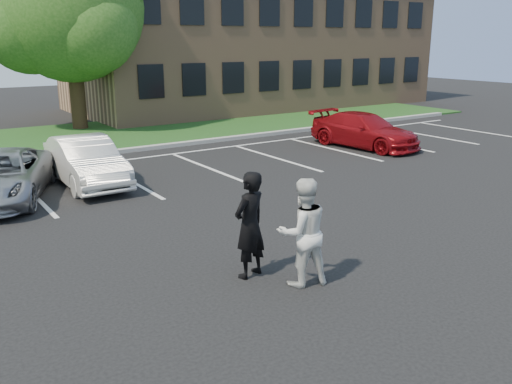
# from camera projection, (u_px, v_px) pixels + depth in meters

# --- Properties ---
(ground_plane) EXTENTS (90.00, 90.00, 0.00)m
(ground_plane) POSITION_uv_depth(u_px,v_px,m) (286.00, 267.00, 10.23)
(ground_plane) COLOR black
(ground_plane) RESTS_ON ground
(curb) EXTENTS (40.00, 0.30, 0.15)m
(curb) POSITION_uv_depth(u_px,v_px,m) (87.00, 155.00, 19.76)
(curb) COLOR gray
(curb) RESTS_ON ground
(grass_strip) EXTENTS (44.00, 8.00, 0.08)m
(grass_strip) POSITION_uv_depth(u_px,v_px,m) (58.00, 140.00, 22.96)
(grass_strip) COLOR #204018
(grass_strip) RESTS_ON ground
(stall_lines) EXTENTS (34.00, 5.36, 0.01)m
(stall_lines) POSITION_uv_depth(u_px,v_px,m) (157.00, 168.00, 18.11)
(stall_lines) COLOR silver
(stall_lines) RESTS_ON ground
(office_building) EXTENTS (22.40, 10.40, 8.30)m
(office_building) POSITION_uv_depth(u_px,v_px,m) (253.00, 39.00, 34.16)
(office_building) COLOR #9E7657
(office_building) RESTS_ON ground
(tree) EXTENTS (7.80, 7.20, 8.80)m
(tree) POSITION_uv_depth(u_px,v_px,m) (71.00, 11.00, 24.39)
(tree) COLOR black
(tree) RESTS_ON ground
(man_black_suit) EXTENTS (0.82, 0.65, 1.96)m
(man_black_suit) POSITION_uv_depth(u_px,v_px,m) (250.00, 225.00, 9.61)
(man_black_suit) COLOR black
(man_black_suit) RESTS_ON ground
(man_white_shirt) EXTENTS (1.08, 0.94, 1.92)m
(man_white_shirt) POSITION_uv_depth(u_px,v_px,m) (303.00, 232.00, 9.31)
(man_white_shirt) COLOR silver
(man_white_shirt) RESTS_ON ground
(car_silver_minivan) EXTENTS (3.82, 5.15, 1.30)m
(car_silver_minivan) POSITION_uv_depth(u_px,v_px,m) (0.00, 176.00, 14.33)
(car_silver_minivan) COLOR #9A9CA1
(car_silver_minivan) RESTS_ON ground
(car_white_sedan) EXTENTS (1.57, 4.28, 1.40)m
(car_white_sedan) POSITION_uv_depth(u_px,v_px,m) (86.00, 161.00, 15.86)
(car_white_sedan) COLOR silver
(car_white_sedan) RESTS_ON ground
(car_red_compact) EXTENTS (2.49, 4.84, 1.34)m
(car_red_compact) POSITION_uv_depth(u_px,v_px,m) (364.00, 130.00, 21.41)
(car_red_compact) COLOR maroon
(car_red_compact) RESTS_ON ground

